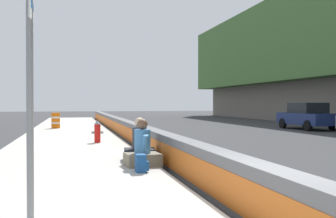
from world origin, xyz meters
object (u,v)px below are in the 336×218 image
seated_person_middle (139,147)px  parked_car_fourth (307,116)px  route_sign_post (30,62)px  backpack (141,163)px  construction_barrel (56,120)px  seated_person_foreground (142,151)px  fire_hydrant (97,131)px

seated_person_middle → parked_car_fourth: (12.37, -12.83, 0.36)m
route_sign_post → seated_person_middle: bearing=-22.9°
backpack → seated_person_middle: bearing=-8.1°
construction_barrel → backpack: bearing=-171.6°
route_sign_post → backpack: bearing=-29.9°
seated_person_foreground → backpack: (-0.89, 0.18, -0.17)m
seated_person_middle → fire_hydrant: bearing=8.9°
backpack → route_sign_post: bearing=150.1°
route_sign_post → fire_hydrant: 10.89m
seated_person_middle → construction_barrel: 15.27m
fire_hydrant → backpack: 7.17m
route_sign_post → parked_car_fourth: bearing=-40.4°
seated_person_foreground → backpack: 0.93m
backpack → parked_car_fourth: size_ratio=0.09×
seated_person_foreground → backpack: size_ratio=2.90×
seated_person_middle → parked_car_fourth: parked_car_fourth is taller
seated_person_middle → backpack: (-1.91, 0.27, -0.17)m
seated_person_foreground → parked_car_fourth: (13.39, -12.92, 0.36)m
backpack → construction_barrel: construction_barrel is taller
route_sign_post → fire_hydrant: size_ratio=4.09×
route_sign_post → fire_hydrant: bearing=-7.9°
fire_hydrant → construction_barrel: construction_barrel is taller
seated_person_foreground → seated_person_middle: bearing=-5.1°
route_sign_post → construction_barrel: (20.45, 0.46, -1.59)m
route_sign_post → fire_hydrant: route_sign_post is taller
route_sign_post → parked_car_fourth: 23.40m
parked_car_fourth → route_sign_post: bearing=139.6°
seated_person_foreground → construction_barrel: 16.26m
parked_car_fourth → fire_hydrant: bearing=117.6°
seated_person_foreground → parked_car_fourth: size_ratio=0.26×
route_sign_post → construction_barrel: 20.52m
fire_hydrant → parked_car_fourth: bearing=-62.4°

